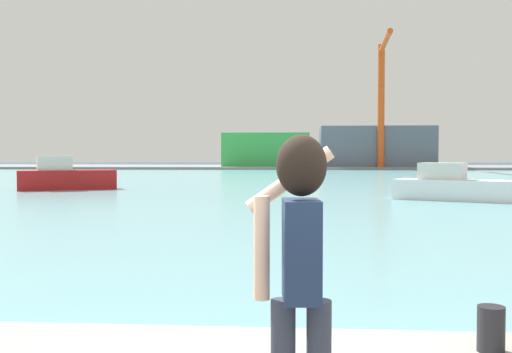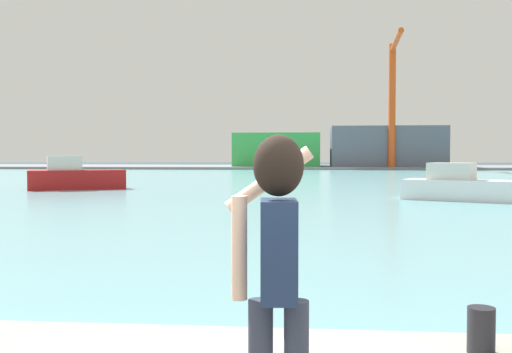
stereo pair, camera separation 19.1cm
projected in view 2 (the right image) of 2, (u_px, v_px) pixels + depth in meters
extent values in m
plane|color=#334751|center=(311.00, 180.00, 53.46)|extent=(220.00, 220.00, 0.00)
cube|color=#6BA8B2|center=(311.00, 179.00, 55.45)|extent=(140.00, 100.00, 0.02)
cube|color=gray|center=(312.00, 167.00, 95.24)|extent=(140.00, 20.00, 0.39)
cube|color=#1E2D4C|center=(279.00, 250.00, 3.36)|extent=(0.23, 0.36, 0.56)
sphere|color=#E0B293|center=(279.00, 167.00, 3.34)|extent=(0.22, 0.22, 0.22)
ellipsoid|color=black|center=(278.00, 166.00, 3.32)|extent=(0.28, 0.26, 0.34)
cylinder|color=#E0B293|center=(239.00, 248.00, 3.38)|extent=(0.09, 0.09, 0.58)
cylinder|color=#E0B293|center=(269.00, 180.00, 3.56)|extent=(0.53, 0.13, 0.40)
cube|color=black|center=(269.00, 151.00, 3.68)|extent=(0.02, 0.07, 0.14)
cylinder|color=black|center=(481.00, 330.00, 4.96)|extent=(0.22, 0.22, 0.38)
cube|color=#B21919|center=(77.00, 180.00, 38.50)|extent=(6.21, 4.41, 1.23)
cube|color=silver|center=(64.00, 163.00, 38.20)|extent=(2.53, 2.28, 0.89)
cube|color=white|center=(467.00, 190.00, 29.17)|extent=(6.18, 4.45, 0.99)
cube|color=silver|center=(452.00, 171.00, 29.53)|extent=(2.52, 2.27, 0.82)
cube|color=green|center=(278.00, 150.00, 95.39)|extent=(13.05, 12.70, 5.03)
cube|color=slate|center=(386.00, 147.00, 91.19)|extent=(16.61, 9.66, 5.95)
cylinder|color=#D84C19|center=(392.00, 106.00, 85.97)|extent=(1.00, 1.00, 17.44)
cylinder|color=#D84C19|center=(396.00, 41.00, 78.96)|extent=(1.42, 13.60, 0.70)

